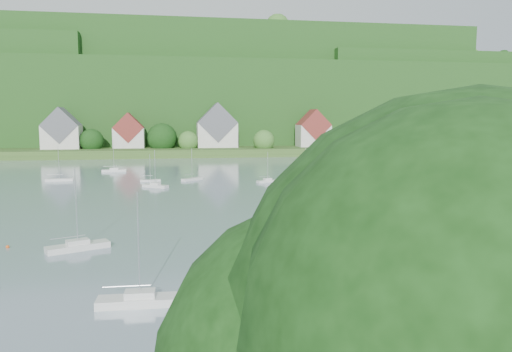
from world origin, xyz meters
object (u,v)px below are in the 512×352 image
Objects in this scene: near_sailboat_1 at (295,238)px; near_sailboat_2 at (510,273)px; near_sailboat_0 at (140,299)px; near_sailboat_6 at (78,246)px.

near_sailboat_2 reaches higher than near_sailboat_1.
near_sailboat_0 reaches higher than near_sailboat_2.
near_sailboat_0 is at bearing -122.13° from near_sailboat_1.
near_sailboat_2 is at bearing -46.77° from near_sailboat_6.
near_sailboat_6 reaches higher than near_sailboat_0.
near_sailboat_1 is (16.69, 17.26, -0.05)m from near_sailboat_0.
near_sailboat_2 is (16.02, -16.00, 0.05)m from near_sailboat_1.
near_sailboat_2 is 0.96× the size of near_sailboat_6.
near_sailboat_0 is at bearing -90.88° from near_sailboat_6.
near_sailboat_6 reaches higher than near_sailboat_2.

